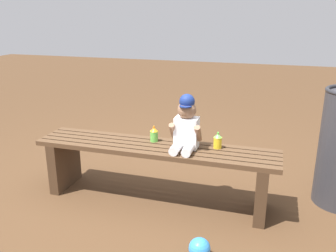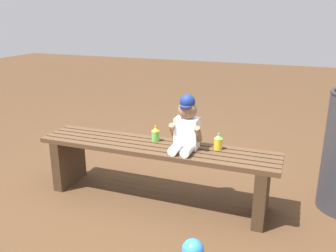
% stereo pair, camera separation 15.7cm
% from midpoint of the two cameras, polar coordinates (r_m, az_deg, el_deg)
% --- Properties ---
extents(ground_plane, '(16.00, 16.00, 0.00)m').
position_cam_midpoint_polar(ground_plane, '(2.89, -3.57, -11.52)').
color(ground_plane, '#4C331E').
extents(park_bench, '(1.85, 0.36, 0.45)m').
position_cam_midpoint_polar(park_bench, '(2.75, -3.69, -5.87)').
color(park_bench, '#513823').
rests_on(park_bench, ground_plane).
extents(child_figure, '(0.23, 0.27, 0.40)m').
position_cam_midpoint_polar(child_figure, '(2.58, 1.15, 0.09)').
color(child_figure, white).
rests_on(child_figure, park_bench).
extents(sippy_cup_left, '(0.06, 0.06, 0.12)m').
position_cam_midpoint_polar(sippy_cup_left, '(2.76, -3.87, -1.33)').
color(sippy_cup_left, '#66CC4C').
rests_on(sippy_cup_left, park_bench).
extents(sippy_cup_right, '(0.06, 0.06, 0.12)m').
position_cam_midpoint_polar(sippy_cup_right, '(2.64, 6.24, -2.35)').
color(sippy_cup_right, yellow).
rests_on(sippy_cup_right, park_bench).
extents(toy_ball, '(0.13, 0.13, 0.13)m').
position_cam_midpoint_polar(toy_ball, '(2.26, 2.95, -18.97)').
color(toy_ball, '#338CE5').
rests_on(toy_ball, ground_plane).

